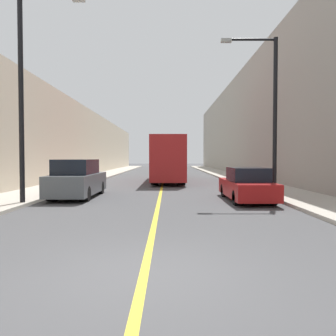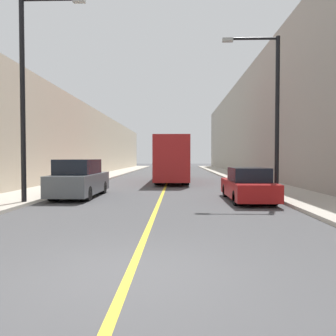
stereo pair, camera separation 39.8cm
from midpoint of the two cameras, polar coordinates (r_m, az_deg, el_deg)
name	(u,v)px [view 1 (the left image)]	position (r m, az deg, el deg)	size (l,w,h in m)	color
ground_plane	(145,275)	(5.76, -6.09, -18.04)	(200.00, 200.00, 0.00)	#474749
sidewalk_left	(104,175)	(36.18, -11.40, -1.20)	(2.91, 72.00, 0.14)	#B2AA9E
sidewalk_right	(227,175)	(35.95, 9.98, -1.21)	(2.91, 72.00, 0.14)	#B2AA9E
building_row_left	(72,142)	(37.02, -16.69, 4.33)	(4.00, 72.00, 7.25)	beige
building_row_right	(260,123)	(36.83, 15.38, 7.51)	(4.00, 72.00, 11.29)	gray
road_center_line	(166,176)	(35.44, -0.74, -1.33)	(0.16, 72.00, 0.01)	gold
bus	(169,159)	(26.80, -0.18, 1.63)	(2.47, 11.13, 3.49)	#AD1E1E
parked_suv_left	(79,180)	(16.70, -15.92, -1.98)	(1.86, 4.95, 1.87)	#51565B
car_right_near	(248,186)	(15.22, 13.03, -3.02)	(1.76, 4.74, 1.51)	maroon
street_lamp_left	(28,86)	(14.83, -23.93, 12.93)	(2.71, 0.24, 8.31)	black
street_lamp_right	(272,105)	(16.60, 16.93, 10.39)	(2.71, 0.24, 7.53)	black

